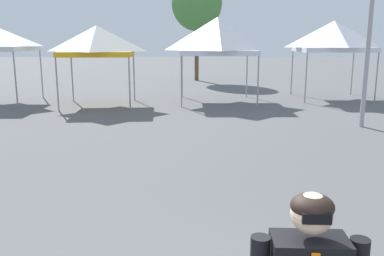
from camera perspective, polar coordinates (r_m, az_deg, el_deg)
The scene contains 4 objects.
canopy_tent_behind_right at distance 17.28m, azimuth -13.04°, elevation 11.66°, with size 2.95×2.95×3.21m.
canopy_tent_far_right at distance 18.00m, azimuth 3.55°, elevation 12.60°, with size 3.27×3.27×3.60m.
canopy_tent_center at distance 20.01m, azimuth 19.03°, elevation 11.93°, with size 3.31×3.31×3.51m.
tree_behind_tents_left at distance 28.17m, azimuth 0.67°, elevation 16.95°, with size 3.32×3.32×6.93m.
Camera 1 is at (0.34, -2.42, 2.57)m, focal length 38.47 mm.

